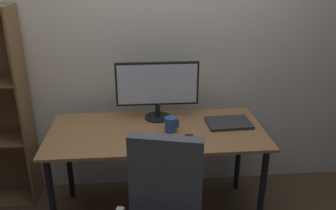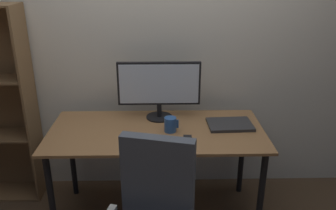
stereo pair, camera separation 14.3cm
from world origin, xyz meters
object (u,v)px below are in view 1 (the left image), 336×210
at_px(monitor, 157,87).
at_px(keyboard, 158,143).
at_px(mouse, 189,139).
at_px(coffee_mug, 171,124).
at_px(laptop, 229,123).
at_px(desk, 157,141).

relative_size(monitor, keyboard, 2.13).
xyz_separation_m(mouse, coffee_mug, (-0.11, 0.17, 0.04)).
bearing_deg(monitor, laptop, -17.12).
bearing_deg(coffee_mug, mouse, -56.93).
relative_size(desk, monitor, 2.48).
distance_m(keyboard, coffee_mug, 0.22).
distance_m(desk, keyboard, 0.23).
relative_size(desk, laptop, 4.80).
xyz_separation_m(desk, mouse, (0.21, -0.19, 0.10)).
xyz_separation_m(desk, keyboard, (-0.00, -0.21, 0.09)).
bearing_deg(desk, monitor, 84.61).
height_order(keyboard, coffee_mug, coffee_mug).
bearing_deg(coffee_mug, desk, 165.58).
relative_size(keyboard, coffee_mug, 2.76).
height_order(keyboard, mouse, mouse).
height_order(mouse, laptop, mouse).
xyz_separation_m(monitor, laptop, (0.52, -0.16, -0.24)).
bearing_deg(mouse, coffee_mug, 125.10).
relative_size(desk, coffee_mug, 14.62).
xyz_separation_m(desk, monitor, (0.02, 0.21, 0.34)).
xyz_separation_m(coffee_mug, laptop, (0.44, 0.08, -0.04)).
relative_size(coffee_mug, laptop, 0.33).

